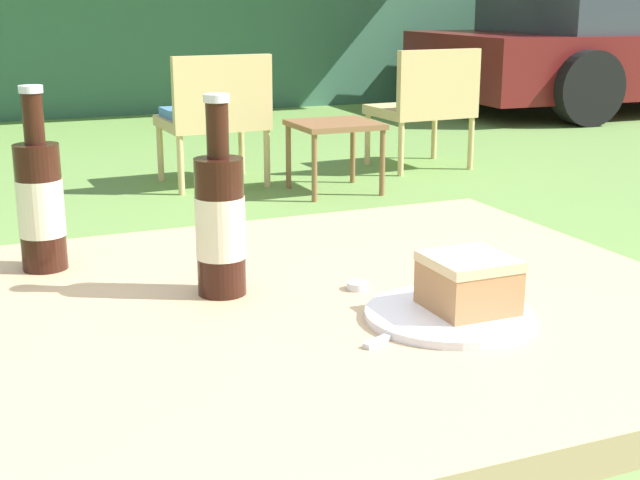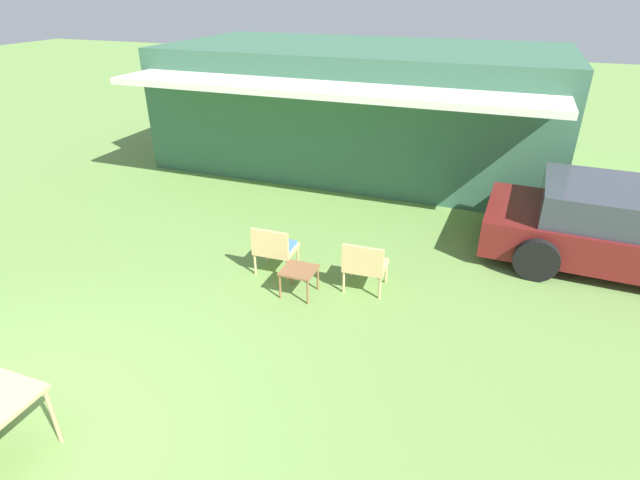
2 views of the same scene
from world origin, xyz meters
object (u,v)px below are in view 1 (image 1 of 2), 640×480
(parked_car, at_px, (637,45))
(garden_side_table, at_px, (335,131))
(wicker_chair_plain, at_px, (426,102))
(cola_bottle_far, at_px, (40,202))
(patio_table, at_px, (350,341))
(wicker_chair_cushioned, at_px, (214,113))
(cola_bottle_near, at_px, (220,221))
(cake_on_plate, at_px, (460,296))

(parked_car, bearing_deg, garden_side_table, -148.12)
(wicker_chair_plain, xyz_separation_m, cola_bottle_far, (-2.68, -3.60, 0.36))
(garden_side_table, bearing_deg, patio_table, -113.74)
(wicker_chair_cushioned, height_order, wicker_chair_plain, same)
(garden_side_table, bearing_deg, parked_car, 29.65)
(wicker_chair_cushioned, relative_size, patio_table, 0.83)
(patio_table, distance_m, cola_bottle_near, 0.23)
(parked_car, height_order, cake_on_plate, parked_car)
(parked_car, distance_m, wicker_chair_plain, 4.08)
(garden_side_table, xyz_separation_m, cola_bottle_near, (-1.68, -3.40, 0.44))
(wicker_chair_cushioned, relative_size, cake_on_plate, 3.73)
(cola_bottle_near, height_order, cola_bottle_far, same)
(wicker_chair_plain, bearing_deg, parked_car, -151.83)
(cola_bottle_near, bearing_deg, cake_on_plate, -40.11)
(wicker_chair_cushioned, bearing_deg, garden_side_table, 141.25)
(wicker_chair_plain, height_order, cola_bottle_near, cola_bottle_near)
(wicker_chair_cushioned, bearing_deg, wicker_chair_plain, 177.49)
(wicker_chair_plain, relative_size, garden_side_table, 1.66)
(wicker_chair_plain, bearing_deg, cola_bottle_far, 51.21)
(parked_car, height_order, patio_table, parked_car)
(cake_on_plate, height_order, cola_bottle_far, cola_bottle_far)
(garden_side_table, relative_size, cola_bottle_far, 1.76)
(garden_side_table, relative_size, patio_table, 0.50)
(patio_table, distance_m, cake_on_plate, 0.17)
(parked_car, height_order, garden_side_table, parked_car)
(cola_bottle_near, bearing_deg, patio_table, -27.86)
(parked_car, height_order, wicker_chair_plain, parked_car)
(wicker_chair_plain, bearing_deg, cola_bottle_near, 54.73)
(wicker_chair_plain, bearing_deg, garden_side_table, 24.40)
(parked_car, bearing_deg, wicker_chair_cushioned, -155.11)
(parked_car, relative_size, patio_table, 4.84)
(cola_bottle_near, xyz_separation_m, cola_bottle_far, (-0.20, 0.20, 0.00))
(wicker_chair_plain, xyz_separation_m, cake_on_plate, (-2.25, -4.00, 0.29))
(cake_on_plate, distance_m, cola_bottle_near, 0.31)
(cake_on_plate, bearing_deg, cola_bottle_near, 139.89)
(patio_table, distance_m, cola_bottle_far, 0.47)
(patio_table, relative_size, cola_bottle_far, 3.51)
(wicker_chair_cushioned, height_order, cake_on_plate, cake_on_plate)
(patio_table, bearing_deg, wicker_chair_cushioned, 76.00)
(garden_side_table, distance_m, cake_on_plate, 3.90)
(wicker_chair_plain, bearing_deg, patio_table, 56.82)
(parked_car, bearing_deg, patio_table, -132.33)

